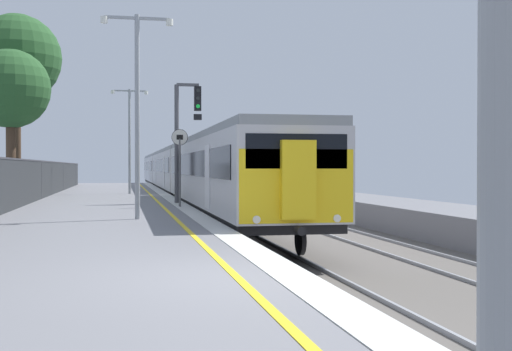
{
  "coord_description": "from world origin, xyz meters",
  "views": [
    {
      "loc": [
        -1.84,
        -8.85,
        1.45
      ],
      "look_at": [
        1.6,
        8.44,
        1.24
      ],
      "focal_mm": 47.49,
      "sensor_mm": 36.0,
      "label": 1
    }
  ],
  "objects_px": {
    "signal_gantry": "(184,128)",
    "platform_lamp_mid": "(137,99)",
    "speed_limit_sign": "(180,158)",
    "platform_lamp_far": "(130,132)",
    "commuter_train_at_platform": "(180,170)",
    "background_tree_centre": "(11,92)",
    "background_tree_left": "(15,61)"
  },
  "relations": [
    {
      "from": "signal_gantry",
      "to": "background_tree_centre",
      "type": "relative_size",
      "value": 0.74
    },
    {
      "from": "signal_gantry",
      "to": "platform_lamp_mid",
      "type": "xyz_separation_m",
      "value": [
        -2.03,
        -8.28,
        0.33
      ]
    },
    {
      "from": "signal_gantry",
      "to": "background_tree_left",
      "type": "distance_m",
      "value": 11.28
    },
    {
      "from": "background_tree_left",
      "to": "background_tree_centre",
      "type": "distance_m",
      "value": 4.51
    },
    {
      "from": "signal_gantry",
      "to": "platform_lamp_far",
      "type": "bearing_deg",
      "value": 101.21
    },
    {
      "from": "platform_lamp_far",
      "to": "background_tree_centre",
      "type": "distance_m",
      "value": 8.63
    },
    {
      "from": "commuter_train_at_platform",
      "to": "platform_lamp_mid",
      "type": "height_order",
      "value": "platform_lamp_mid"
    },
    {
      "from": "background_tree_centre",
      "to": "commuter_train_at_platform",
      "type": "bearing_deg",
      "value": 61.08
    },
    {
      "from": "background_tree_left",
      "to": "background_tree_centre",
      "type": "bearing_deg",
      "value": -84.6
    },
    {
      "from": "platform_lamp_far",
      "to": "background_tree_centre",
      "type": "bearing_deg",
      "value": -127.28
    },
    {
      "from": "speed_limit_sign",
      "to": "background_tree_left",
      "type": "relative_size",
      "value": 0.32
    },
    {
      "from": "platform_lamp_mid",
      "to": "platform_lamp_far",
      "type": "height_order",
      "value": "platform_lamp_far"
    },
    {
      "from": "commuter_train_at_platform",
      "to": "platform_lamp_mid",
      "type": "relative_size",
      "value": 11.18
    },
    {
      "from": "platform_lamp_mid",
      "to": "background_tree_left",
      "type": "xyz_separation_m",
      "value": [
        -5.55,
        15.81,
        3.3
      ]
    },
    {
      "from": "platform_lamp_far",
      "to": "background_tree_left",
      "type": "distance_m",
      "value": 7.0
    },
    {
      "from": "platform_lamp_mid",
      "to": "platform_lamp_far",
      "type": "xyz_separation_m",
      "value": [
        0.0,
        18.54,
        0.01
      ]
    },
    {
      "from": "speed_limit_sign",
      "to": "background_tree_left",
      "type": "height_order",
      "value": "background_tree_left"
    },
    {
      "from": "signal_gantry",
      "to": "platform_lamp_mid",
      "type": "relative_size",
      "value": 0.85
    },
    {
      "from": "background_tree_centre",
      "to": "platform_lamp_mid",
      "type": "bearing_deg",
      "value": -66.3
    },
    {
      "from": "signal_gantry",
      "to": "platform_lamp_far",
      "type": "xyz_separation_m",
      "value": [
        -2.03,
        10.26,
        0.34
      ]
    },
    {
      "from": "platform_lamp_mid",
      "to": "platform_lamp_far",
      "type": "relative_size",
      "value": 1.0
    },
    {
      "from": "platform_lamp_mid",
      "to": "background_tree_centre",
      "type": "height_order",
      "value": "background_tree_centre"
    },
    {
      "from": "speed_limit_sign",
      "to": "platform_lamp_mid",
      "type": "xyz_separation_m",
      "value": [
        -1.66,
        -5.64,
        1.56
      ]
    },
    {
      "from": "signal_gantry",
      "to": "platform_lamp_far",
      "type": "relative_size",
      "value": 0.85
    },
    {
      "from": "platform_lamp_mid",
      "to": "background_tree_centre",
      "type": "xyz_separation_m",
      "value": [
        -5.16,
        11.76,
        1.37
      ]
    },
    {
      "from": "commuter_train_at_platform",
      "to": "platform_lamp_far",
      "type": "bearing_deg",
      "value": -111.47
    },
    {
      "from": "commuter_train_at_platform",
      "to": "background_tree_centre",
      "type": "xyz_separation_m",
      "value": [
        -8.66,
        -15.68,
        3.46
      ]
    },
    {
      "from": "platform_lamp_far",
      "to": "background_tree_left",
      "type": "height_order",
      "value": "background_tree_left"
    },
    {
      "from": "commuter_train_at_platform",
      "to": "background_tree_left",
      "type": "xyz_separation_m",
      "value": [
        -9.05,
        -11.63,
        5.39
      ]
    },
    {
      "from": "background_tree_centre",
      "to": "platform_lamp_far",
      "type": "bearing_deg",
      "value": 52.72
    },
    {
      "from": "signal_gantry",
      "to": "speed_limit_sign",
      "type": "distance_m",
      "value": 2.94
    },
    {
      "from": "commuter_train_at_platform",
      "to": "background_tree_left",
      "type": "distance_m",
      "value": 15.69
    }
  ]
}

